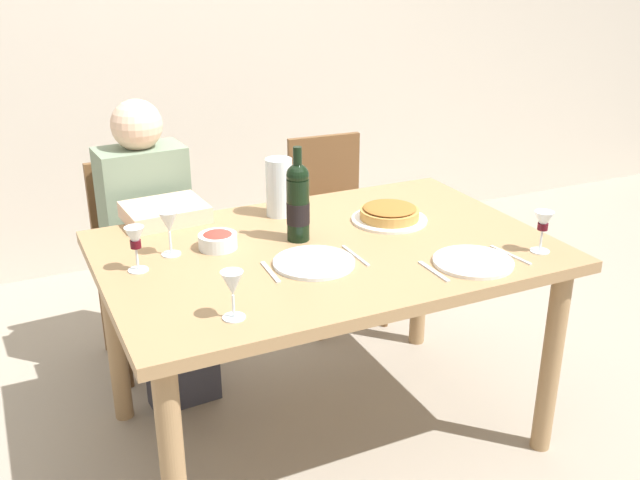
{
  "coord_description": "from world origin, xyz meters",
  "views": [
    {
      "loc": [
        -0.99,
        -2.04,
        1.71
      ],
      "look_at": [
        -0.04,
        -0.04,
        0.8
      ],
      "focal_mm": 40.62,
      "sensor_mm": 36.0,
      "label": 1
    }
  ],
  "objects_px": {
    "water_pitcher": "(279,190)",
    "chair_right": "(332,217)",
    "wine_glass_centre": "(232,286)",
    "wine_glass_right_diner": "(169,224)",
    "baked_tart": "(389,214)",
    "dining_table": "(326,270)",
    "chair_left": "(142,248)",
    "salad_bowl": "(218,240)",
    "dinner_plate_left_setting": "(314,263)",
    "wine_bottle": "(298,202)",
    "dinner_plate_right_setting": "(473,262)",
    "wine_glass_left_diner": "(135,240)",
    "diner_left": "(155,241)",
    "wine_glass_spare": "(543,223)"
  },
  "relations": [
    {
      "from": "water_pitcher",
      "to": "chair_right",
      "type": "xyz_separation_m",
      "value": [
        0.48,
        0.53,
        -0.36
      ]
    },
    {
      "from": "chair_right",
      "to": "wine_glass_centre",
      "type": "bearing_deg",
      "value": 56.73
    },
    {
      "from": "wine_glass_right_diner",
      "to": "baked_tart",
      "type": "bearing_deg",
      "value": -2.49
    },
    {
      "from": "dining_table",
      "to": "chair_left",
      "type": "xyz_separation_m",
      "value": [
        -0.46,
        0.88,
        -0.17
      ]
    },
    {
      "from": "chair_left",
      "to": "wine_glass_centre",
      "type": "bearing_deg",
      "value": 86.39
    },
    {
      "from": "salad_bowl",
      "to": "wine_glass_right_diner",
      "type": "distance_m",
      "value": 0.18
    },
    {
      "from": "dinner_plate_left_setting",
      "to": "chair_right",
      "type": "bearing_deg",
      "value": 60.75
    },
    {
      "from": "wine_bottle",
      "to": "dinner_plate_right_setting",
      "type": "relative_size",
      "value": 1.28
    },
    {
      "from": "salad_bowl",
      "to": "dining_table",
      "type": "bearing_deg",
      "value": -22.13
    },
    {
      "from": "wine_glass_right_diner",
      "to": "dinner_plate_right_setting",
      "type": "height_order",
      "value": "wine_glass_right_diner"
    },
    {
      "from": "wine_glass_left_diner",
      "to": "chair_left",
      "type": "bearing_deg",
      "value": 78.43
    },
    {
      "from": "dining_table",
      "to": "salad_bowl",
      "type": "xyz_separation_m",
      "value": [
        -0.34,
        0.14,
        0.12
      ]
    },
    {
      "from": "dinner_plate_right_setting",
      "to": "wine_glass_right_diner",
      "type": "bearing_deg",
      "value": 150.44
    },
    {
      "from": "wine_glass_left_diner",
      "to": "chair_right",
      "type": "relative_size",
      "value": 0.17
    },
    {
      "from": "salad_bowl",
      "to": "dinner_plate_left_setting",
      "type": "xyz_separation_m",
      "value": [
        0.24,
        -0.26,
        -0.02
      ]
    },
    {
      "from": "wine_glass_centre",
      "to": "diner_left",
      "type": "xyz_separation_m",
      "value": [
        0.01,
        1.0,
        -0.24
      ]
    },
    {
      "from": "wine_glass_centre",
      "to": "dinner_plate_left_setting",
      "type": "relative_size",
      "value": 0.53
    },
    {
      "from": "salad_bowl",
      "to": "dinner_plate_left_setting",
      "type": "height_order",
      "value": "salad_bowl"
    },
    {
      "from": "wine_glass_spare",
      "to": "wine_glass_centre",
      "type": "bearing_deg",
      "value": -179.81
    },
    {
      "from": "wine_glass_left_diner",
      "to": "wine_glass_centre",
      "type": "relative_size",
      "value": 1.05
    },
    {
      "from": "chair_left",
      "to": "diner_left",
      "type": "xyz_separation_m",
      "value": [
        0.01,
        -0.24,
        0.12
      ]
    },
    {
      "from": "wine_bottle",
      "to": "wine_glass_right_diner",
      "type": "bearing_deg",
      "value": 172.36
    },
    {
      "from": "wine_bottle",
      "to": "wine_glass_spare",
      "type": "bearing_deg",
      "value": -32.88
    },
    {
      "from": "wine_glass_left_diner",
      "to": "salad_bowl",
      "type": "bearing_deg",
      "value": 13.28
    },
    {
      "from": "baked_tart",
      "to": "chair_right",
      "type": "bearing_deg",
      "value": 79.51
    },
    {
      "from": "dinner_plate_right_setting",
      "to": "diner_left",
      "type": "height_order",
      "value": "diner_left"
    },
    {
      "from": "wine_bottle",
      "to": "baked_tart",
      "type": "xyz_separation_m",
      "value": [
        0.38,
        0.02,
        -0.11
      ]
    },
    {
      "from": "salad_bowl",
      "to": "dinner_plate_right_setting",
      "type": "distance_m",
      "value": 0.84
    },
    {
      "from": "dining_table",
      "to": "diner_left",
      "type": "xyz_separation_m",
      "value": [
        -0.44,
        0.64,
        -0.05
      ]
    },
    {
      "from": "baked_tart",
      "to": "wine_glass_centre",
      "type": "xyz_separation_m",
      "value": [
        -0.77,
        -0.47,
        0.07
      ]
    },
    {
      "from": "wine_glass_spare",
      "to": "chair_right",
      "type": "xyz_separation_m",
      "value": [
        -0.17,
        1.22,
        -0.36
      ]
    },
    {
      "from": "chair_left",
      "to": "wine_glass_left_diner",
      "type": "bearing_deg",
      "value": 74.67
    },
    {
      "from": "wine_glass_left_diner",
      "to": "wine_bottle",
      "type": "bearing_deg",
      "value": 2.17
    },
    {
      "from": "wine_glass_right_diner",
      "to": "wine_glass_centre",
      "type": "height_order",
      "value": "wine_glass_right_diner"
    },
    {
      "from": "dining_table",
      "to": "chair_right",
      "type": "height_order",
      "value": "chair_right"
    },
    {
      "from": "dinner_plate_right_setting",
      "to": "chair_right",
      "type": "bearing_deg",
      "value": 85.53
    },
    {
      "from": "wine_bottle",
      "to": "diner_left",
      "type": "bearing_deg",
      "value": 124.46
    },
    {
      "from": "baked_tart",
      "to": "dinner_plate_right_setting",
      "type": "distance_m",
      "value": 0.45
    },
    {
      "from": "wine_glass_right_diner",
      "to": "chair_left",
      "type": "bearing_deg",
      "value": 86.85
    },
    {
      "from": "chair_left",
      "to": "chair_right",
      "type": "bearing_deg",
      "value": 175.81
    },
    {
      "from": "water_pitcher",
      "to": "chair_left",
      "type": "distance_m",
      "value": 0.77
    },
    {
      "from": "wine_glass_left_diner",
      "to": "wine_glass_centre",
      "type": "height_order",
      "value": "wine_glass_left_diner"
    },
    {
      "from": "dining_table",
      "to": "dinner_plate_left_setting",
      "type": "relative_size",
      "value": 5.7
    },
    {
      "from": "baked_tart",
      "to": "chair_right",
      "type": "distance_m",
      "value": 0.82
    },
    {
      "from": "wine_glass_right_diner",
      "to": "wine_glass_spare",
      "type": "height_order",
      "value": "wine_glass_right_diner"
    },
    {
      "from": "wine_glass_left_diner",
      "to": "diner_left",
      "type": "distance_m",
      "value": 0.65
    },
    {
      "from": "water_pitcher",
      "to": "wine_glass_centre",
      "type": "bearing_deg",
      "value": -121.26
    },
    {
      "from": "salad_bowl",
      "to": "wine_glass_right_diner",
      "type": "height_order",
      "value": "wine_glass_right_diner"
    },
    {
      "from": "wine_glass_right_diner",
      "to": "dinner_plate_right_setting",
      "type": "distance_m",
      "value": 0.99
    },
    {
      "from": "baked_tart",
      "to": "wine_glass_left_diner",
      "type": "xyz_separation_m",
      "value": [
        -0.94,
        -0.04,
        0.07
      ]
    }
  ]
}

